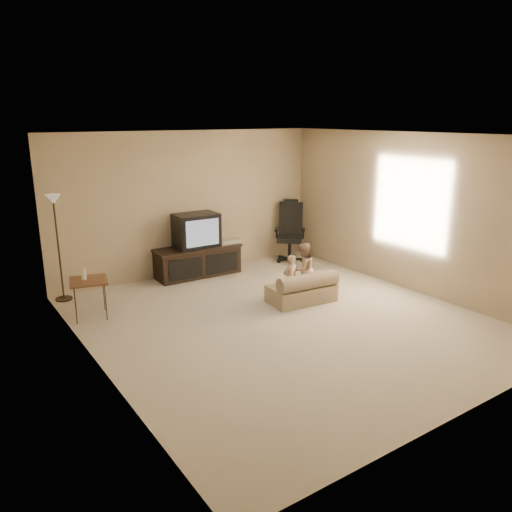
{
  "coord_description": "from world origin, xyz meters",
  "views": [
    {
      "loc": [
        -3.89,
        -5.09,
        2.73
      ],
      "look_at": [
        -0.04,
        0.6,
        0.8
      ],
      "focal_mm": 35.0,
      "sensor_mm": 36.0,
      "label": 1
    }
  ],
  "objects": [
    {
      "name": "floor_lamp",
      "position": [
        -2.3,
        2.55,
        1.19
      ],
      "size": [
        0.25,
        0.25,
        1.63
      ],
      "color": "#312416",
      "rests_on": "floor"
    },
    {
      "name": "tv_stand",
      "position": [
        -0.01,
        2.49,
        0.46
      ],
      "size": [
        1.57,
        0.62,
        1.11
      ],
      "rotation": [
        0.0,
        0.0,
        -0.03
      ],
      "color": "black",
      "rests_on": "floor"
    },
    {
      "name": "room_shell",
      "position": [
        0.0,
        0.0,
        1.52
      ],
      "size": [
        5.5,
        5.5,
        5.5
      ],
      "color": "white",
      "rests_on": "floor"
    },
    {
      "name": "toddler_right",
      "position": [
        0.9,
        0.67,
        0.42
      ],
      "size": [
        0.42,
        0.24,
        0.84
      ],
      "primitive_type": "imported",
      "rotation": [
        0.0,
        0.0,
        3.18
      ],
      "color": "tan",
      "rests_on": "floor"
    },
    {
      "name": "child_sofa",
      "position": [
        0.68,
        0.4,
        0.2
      ],
      "size": [
        1.04,
        0.66,
        0.49
      ],
      "rotation": [
        0.0,
        0.0,
        -0.1
      ],
      "color": "tan",
      "rests_on": "floor"
    },
    {
      "name": "toddler_left",
      "position": [
        0.55,
        0.54,
        0.37
      ],
      "size": [
        0.29,
        0.22,
        0.73
      ],
      "primitive_type": "imported",
      "rotation": [
        0.0,
        0.0,
        3.25
      ],
      "color": "tan",
      "rests_on": "floor"
    },
    {
      "name": "floor",
      "position": [
        0.0,
        0.0,
        0.0
      ],
      "size": [
        5.5,
        5.5,
        0.0
      ],
      "primitive_type": "plane",
      "color": "beige",
      "rests_on": "ground"
    },
    {
      "name": "office_chair",
      "position": [
        1.93,
        2.33,
        0.43
      ],
      "size": [
        0.77,
        0.77,
        1.18
      ],
      "rotation": [
        0.0,
        0.0,
        -0.73
      ],
      "color": "black",
      "rests_on": "floor"
    },
    {
      "name": "side_table",
      "position": [
        -2.15,
        1.63,
        0.53
      ],
      "size": [
        0.6,
        0.6,
        0.74
      ],
      "rotation": [
        0.0,
        0.0,
        -0.24
      ],
      "color": "brown",
      "rests_on": "floor"
    }
  ]
}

